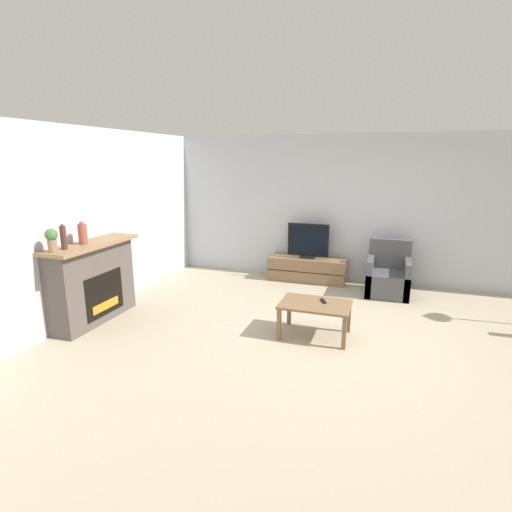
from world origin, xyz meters
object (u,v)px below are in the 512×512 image
at_px(tv_stand, 307,269).
at_px(mantel_vase_left, 63,237).
at_px(armchair, 388,277).
at_px(coffee_table, 315,308).
at_px(potted_plant, 52,239).
at_px(remote, 323,301).
at_px(mantel_vase_centre_left, 83,234).
at_px(fireplace, 93,282).
at_px(tv, 308,242).

bearing_deg(tv_stand, mantel_vase_left, -126.49).
bearing_deg(armchair, coffee_table, -112.66).
bearing_deg(potted_plant, remote, 21.15).
height_order(mantel_vase_left, remote, mantel_vase_left).
bearing_deg(mantel_vase_left, mantel_vase_centre_left, 90.00).
bearing_deg(tv_stand, remote, -73.48).
relative_size(potted_plant, remote, 1.92).
xyz_separation_m(potted_plant, remote, (3.14, 1.21, -0.85)).
distance_m(coffee_table, remote, 0.14).
height_order(fireplace, mantel_vase_centre_left, mantel_vase_centre_left).
xyz_separation_m(fireplace, tv, (2.47, 2.88, 0.17)).
height_order(potted_plant, tv_stand, potted_plant).
xyz_separation_m(tv_stand, tv, (0.00, -0.00, 0.53)).
bearing_deg(potted_plant, fireplace, 91.54).
bearing_deg(tv, mantel_vase_centre_left, -129.44).
xyz_separation_m(mantel_vase_left, tv_stand, (2.46, 3.32, -1.07)).
bearing_deg(mantel_vase_centre_left, fireplace, 98.66).
distance_m(mantel_vase_centre_left, remote, 3.32).
bearing_deg(mantel_vase_centre_left, armchair, 34.40).
bearing_deg(armchair, remote, -111.45).
distance_m(fireplace, potted_plant, 0.96).
relative_size(mantel_vase_left, potted_plant, 1.10).
distance_m(tv_stand, coffee_table, 2.46).
relative_size(armchair, coffee_table, 1.01).
distance_m(tv_stand, armchair, 1.49).
bearing_deg(tv, coffee_table, -75.99).
bearing_deg(mantel_vase_left, coffee_table, 17.12).
bearing_deg(potted_plant, armchair, 39.25).
height_order(mantel_vase_left, coffee_table, mantel_vase_left).
xyz_separation_m(potted_plant, armchair, (3.92, 3.20, -1.02)).
distance_m(mantel_vase_centre_left, armchair, 4.85).
bearing_deg(potted_plant, tv_stand, 54.98).
xyz_separation_m(mantel_vase_left, remote, (3.14, 1.03, -0.84)).
distance_m(armchair, remote, 2.14).
relative_size(mantel_vase_centre_left, tv, 0.40).
distance_m(potted_plant, tv, 4.32).
xyz_separation_m(tv, coffee_table, (0.59, -2.38, -0.36)).
relative_size(mantel_vase_left, coffee_table, 0.36).
xyz_separation_m(mantel_vase_left, tv, (2.46, 3.32, -0.54)).
xyz_separation_m(fireplace, tv_stand, (2.47, 2.88, -0.36)).
bearing_deg(coffee_table, potted_plant, -159.76).
height_order(mantel_vase_centre_left, coffee_table, mantel_vase_centre_left).
height_order(tv_stand, armchair, armchair).
relative_size(tv, armchair, 0.85).
bearing_deg(mantel_vase_left, fireplace, 92.18).
bearing_deg(remote, tv_stand, 80.46).
distance_m(tv_stand, tv, 0.53).
relative_size(fireplace, mantel_vase_centre_left, 4.77).
bearing_deg(armchair, mantel_vase_left, -142.41).
relative_size(mantel_vase_left, armchair, 0.36).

